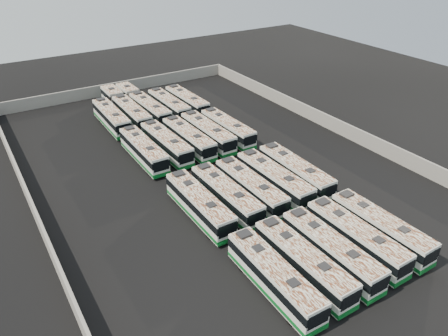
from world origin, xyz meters
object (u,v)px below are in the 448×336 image
bus_front_right (356,238)px  bus_midfront_center (250,188)px  bus_front_far_right (380,228)px  bus_midfront_far_right (295,172)px  bus_back_far_left (111,118)px  bus_back_far_right (187,102)px  bus_back_right (169,105)px  bus_back_left (125,108)px  bus_midfront_far_left (200,204)px  bus_midfront_left (226,195)px  bus_back_center (142,104)px  bus_midback_left (166,144)px  bus_midback_right (208,133)px  bus_front_center (331,251)px  bus_midfront_right (274,180)px  bus_midback_far_left (144,150)px  bus_front_far_left (274,277)px  bus_front_left (303,262)px  bus_midback_center (189,139)px  bus_midback_far_right (228,128)px

bus_front_right → bus_midfront_center: bearing=104.3°
bus_front_far_right → bus_midfront_far_right: size_ratio=0.97×
bus_front_right → bus_back_far_left: 43.05m
bus_back_far_right → bus_midfront_center: bearing=-104.7°
bus_midfront_center → bus_midfront_far_right: (6.80, 0.06, 0.05)m
bus_midfront_center → bus_back_right: (3.42, 28.85, -0.02)m
bus_midfront_center → bus_back_left: size_ratio=0.64×
bus_midfront_far_left → bus_midfront_left: (3.47, 0.03, -0.01)m
bus_back_center → bus_midback_left: bearing=-102.6°
bus_front_far_right → bus_midfront_left: 16.71m
bus_front_right → bus_midback_right: 28.75m
bus_back_center → bus_front_far_right: bearing=-82.8°
bus_front_center → bus_midback_left: bus_midback_left is taller
bus_back_far_left → bus_midfront_center: bearing=-76.0°
bus_front_center → bus_midfront_far_left: bearing=116.9°
bus_midfront_far_right → bus_back_right: bus_midfront_far_right is taller
bus_midfront_right → bus_midback_far_left: bus_midfront_right is taller
bus_front_right → bus_back_right: bearing=89.5°
bus_midfront_far_left → bus_back_left: size_ratio=0.65×
bus_midback_left → bus_midfront_right: bearing=-68.4°
bus_front_far_right → bus_back_far_right: 42.10m
bus_back_left → bus_midback_right: bearing=-66.9°
bus_midback_right → bus_back_center: size_ratio=0.67×
bus_back_left → bus_midfront_far_left: bearing=-95.6°
bus_midfront_far_left → bus_front_far_right: bearing=-44.5°
bus_midfront_right → bus_back_left: bus_midfront_right is taller
bus_back_left → bus_back_center: bus_back_left is taller
bus_front_right → bus_front_far_left: bearing=179.8°
bus_midfront_far_left → bus_back_far_right: (13.58, 28.75, -0.04)m
bus_midfront_right → bus_midfront_left: bearing=177.4°
bus_midback_far_left → bus_back_right: bearing=52.7°
bus_midfront_far_right → bus_midback_left: 18.64m
bus_front_far_right → bus_midback_far_left: size_ratio=1.00×
bus_midfront_far_right → bus_back_far_left: 31.73m
bus_midfront_left → bus_midback_right: bus_midback_right is taller
bus_back_far_left → bus_back_right: bearing=1.2°
bus_midfront_center → bus_back_far_right: size_ratio=1.01×
bus_midfront_left → bus_back_far_left: size_ratio=0.99×
bus_front_left → bus_midfront_far_left: bus_midfront_far_left is taller
bus_midfront_far_right → bus_back_center: 32.56m
bus_front_left → bus_back_left: (0.05, 44.79, -0.00)m
bus_front_center → bus_front_right: size_ratio=1.00×
bus_midback_far_left → bus_midback_center: size_ratio=0.99×
bus_front_right → bus_midback_far_left: bearing=109.2°
bus_midfront_right → bus_midback_far_left: 18.65m
bus_front_left → bus_midfront_center: size_ratio=1.00×
bus_front_far_right → bus_front_center: bearing=178.6°
bus_front_far_left → bus_front_center: bearing=0.5°
bus_front_right → bus_back_left: bus_back_left is taller
bus_midback_far_right → bus_midfront_center: bearing=-114.8°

